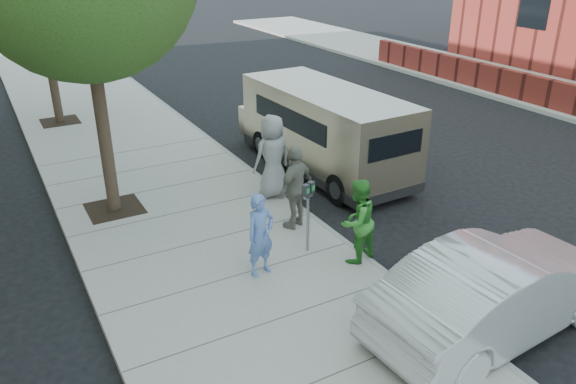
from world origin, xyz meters
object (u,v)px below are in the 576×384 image
object	(u,v)px
person_officer	(260,235)
person_gray_shirt	(273,156)
parking_meter	(308,202)
sedan	(497,290)
person_green_shirt	(357,221)
van	(323,128)
person_striped_polo	(296,187)

from	to	relation	value
person_officer	person_gray_shirt	size ratio (longest dim) A/B	0.80
parking_meter	sedan	xyz separation A→B (m)	(1.42, -3.39, -0.44)
sedan	person_green_shirt	world-z (taller)	person_green_shirt
person_officer	van	bearing A→B (deg)	33.64
parking_meter	person_officer	xyz separation A→B (m)	(-1.16, -0.28, -0.25)
sedan	person_officer	size ratio (longest dim) A/B	2.92
van	person_striped_polo	bearing A→B (deg)	-133.18
parking_meter	sedan	world-z (taller)	parking_meter
person_striped_polo	person_officer	bearing A→B (deg)	15.87
sedan	person_gray_shirt	size ratio (longest dim) A/B	2.33
van	person_gray_shirt	size ratio (longest dim) A/B	3.08
person_officer	parking_meter	bearing A→B (deg)	1.17
parking_meter	person_gray_shirt	bearing A→B (deg)	53.14
person_officer	person_gray_shirt	distance (m)	3.43
person_officer	person_gray_shirt	xyz separation A→B (m)	(1.78, 2.92, 0.20)
person_gray_shirt	parking_meter	bearing A→B (deg)	71.69
sedan	person_green_shirt	xyz separation A→B (m)	(-0.80, 2.65, 0.22)
van	parking_meter	bearing A→B (deg)	-127.82
van	person_gray_shirt	xyz separation A→B (m)	(-2.10, -1.11, -0.04)
parking_meter	person_officer	distance (m)	1.22
parking_meter	person_officer	size ratio (longest dim) A/B	0.91
sedan	person_striped_polo	xyz separation A→B (m)	(-1.12, 4.40, 0.29)
sedan	person_officer	xyz separation A→B (m)	(-2.58, 3.11, 0.18)
person_gray_shirt	person_green_shirt	bearing A→B (deg)	84.94
person_green_shirt	person_striped_polo	size ratio (longest dim) A/B	0.91
parking_meter	van	size ratio (longest dim) A/B	0.24
person_green_shirt	person_officer	bearing A→B (deg)	-28.21
person_green_shirt	person_striped_polo	bearing A→B (deg)	-93.33
person_green_shirt	person_striped_polo	xyz separation A→B (m)	(-0.32, 1.75, 0.08)
van	person_striped_polo	size ratio (longest dim) A/B	3.37
person_green_shirt	parking_meter	bearing A→B (deg)	-63.82
person_officer	person_gray_shirt	world-z (taller)	person_gray_shirt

